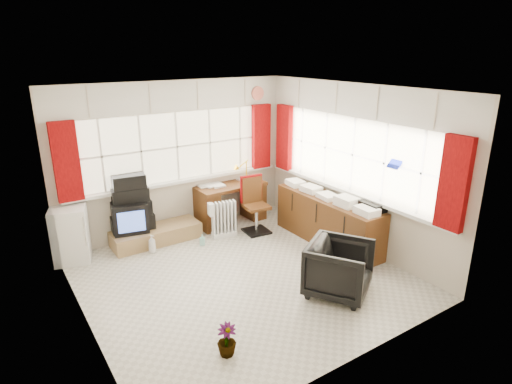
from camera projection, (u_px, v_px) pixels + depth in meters
ground at (242, 277)px, 5.83m from camera, size 4.00×4.00×0.00m
room_walls at (241, 172)px, 5.36m from camera, size 4.00×4.00×4.00m
window_back at (180, 177)px, 7.07m from camera, size 3.70×0.12×3.60m
window_right at (349, 187)px, 6.55m from camera, size 0.12×3.70×3.60m
curtains at (260, 152)px, 6.59m from camera, size 3.83×3.83×1.15m
overhead_cabinets at (262, 99)px, 6.40m from camera, size 3.98×3.98×0.48m
desk at (230, 201)px, 7.58m from camera, size 1.25×0.64×0.74m
desk_lamp at (246, 166)px, 7.61m from camera, size 0.15×0.14×0.38m
task_chair at (254, 202)px, 7.19m from camera, size 0.44×0.46×0.96m
office_chair at (339, 269)px, 5.35m from camera, size 1.03×1.04×0.70m
radiator at (224, 222)px, 7.03m from camera, size 0.43×0.24×0.61m
credenza at (328, 219)px, 6.77m from camera, size 0.50×2.00×0.85m
file_tray at (373, 206)px, 6.16m from camera, size 0.30×0.38×0.12m
tv_bench at (157, 235)px, 6.87m from camera, size 1.40×0.50×0.25m
crt_tv at (130, 216)px, 6.64m from camera, size 0.61×0.58×0.47m
hifi_stack at (130, 204)px, 6.68m from camera, size 0.70×0.49×0.89m
mini_fridge at (71, 234)px, 6.18m from camera, size 0.60×0.61×0.82m
spray_bottle_a at (152, 244)px, 6.49m from camera, size 0.15×0.15×0.29m
spray_bottle_b at (202, 240)px, 6.77m from camera, size 0.11×0.11×0.18m
flower_vase at (227, 340)px, 4.31m from camera, size 0.26×0.26×0.35m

